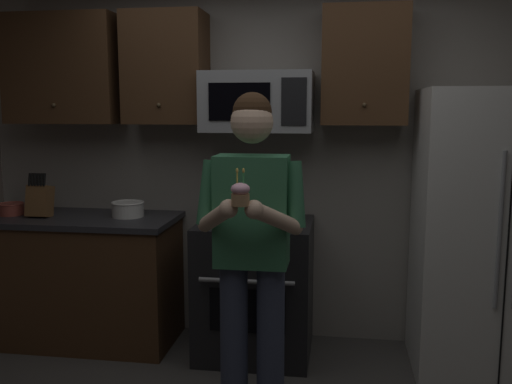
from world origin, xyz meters
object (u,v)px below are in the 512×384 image
Objects in this scene: knife_block at (40,200)px; bowl_small_colored at (11,209)px; refrigerator at (491,234)px; person at (252,240)px; cupcake at (240,194)px; microwave at (258,102)px; bowl_large_white at (128,209)px; oven_range at (255,288)px.

knife_block reaches higher than bowl_small_colored.
refrigerator is 1.02× the size of person.
person is 0.44m from cupcake.
microwave reaches higher than cupcake.
bowl_large_white is (0.62, 0.09, -0.06)m from knife_block.
bowl_small_colored reaches higher than oven_range.
oven_range is at bearing 97.48° from person.
knife_block is 1.75× the size of bowl_small_colored.
bowl_large_white is 1.26× the size of bowl_small_colored.
microwave is 3.21× the size of bowl_large_white.
oven_range is 1.64m from knife_block.
microwave reaches higher than knife_block.
oven_range is at bearing -3.70° from bowl_large_white.
bowl_large_white is at bearing 8.25° from knife_block.
cupcake is at bearing -31.53° from bowl_small_colored.
cupcake is at bearing -90.00° from person.
knife_block is at bearing -174.45° from microwave.
oven_range is at bearing 95.37° from cupcake.
knife_block is at bearing -178.89° from oven_range.
microwave is 1.93m from bowl_small_colored.
cupcake is at bearing -84.63° from oven_range.
microwave reaches higher than oven_range.
bowl_small_colored is at bearing 172.72° from knife_block.
person is at bearing -40.74° from bowl_large_white.
cupcake is (0.11, -1.15, 0.83)m from oven_range.
bowl_large_white is at bearing 139.26° from person.
refrigerator is 10.35× the size of cupcake.
person is at bearing -83.46° from microwave.
knife_block is 1.82m from person.
person is at bearing -25.84° from knife_block.
microwave reaches higher than bowl_large_white.
knife_block is 0.62m from bowl_large_white.
refrigerator is 3.27m from bowl_small_colored.
microwave is at bearing 3.82° from bowl_small_colored.
knife_block is 2.01m from cupcake.
oven_range is 1.26× the size of microwave.
bowl_large_white is at bearing 177.66° from refrigerator.
bowl_small_colored is at bearing 148.47° from cupcake.
cupcake is (1.64, -1.12, 0.26)m from knife_block.
refrigerator is at bearing 29.44° from person.
knife_block is at bearing 179.82° from refrigerator.
refrigerator reaches higher than oven_range.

